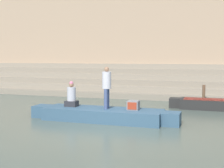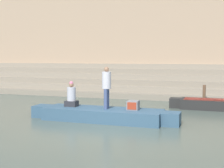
{
  "view_description": "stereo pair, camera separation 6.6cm",
  "coord_description": "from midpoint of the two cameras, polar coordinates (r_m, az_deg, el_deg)",
  "views": [
    {
      "loc": [
        3.48,
        -9.85,
        2.56
      ],
      "look_at": [
        -0.78,
        3.05,
        1.39
      ],
      "focal_mm": 50.0,
      "sensor_mm": 36.0,
      "label": 1
    },
    {
      "loc": [
        3.54,
        -9.83,
        2.56
      ],
      "look_at": [
        -0.78,
        3.05,
        1.39
      ],
      "focal_mm": 50.0,
      "sensor_mm": 36.0,
      "label": 2
    }
  ],
  "objects": [
    {
      "name": "moored_boat_shore",
      "position": [
        16.16,
        19.35,
        -3.56
      ],
      "size": [
        5.07,
        1.17,
        0.49
      ],
      "rotation": [
        0.0,
        0.0,
        0.08
      ],
      "color": "black",
      "rests_on": "ground"
    },
    {
      "name": "mooring_post",
      "position": [
        17.53,
        16.32,
        -1.92
      ],
      "size": [
        0.16,
        0.16,
        1.08
      ],
      "primitive_type": "cylinder",
      "color": "brown",
      "rests_on": "ground"
    },
    {
      "name": "person_rowing",
      "position": [
        13.24,
        -7.56,
        -2.29
      ],
      "size": [
        0.51,
        0.4,
        1.06
      ],
      "rotation": [
        0.0,
        0.0,
        -0.27
      ],
      "color": "#28282D",
      "rests_on": "rowboat_main"
    },
    {
      "name": "person_standing",
      "position": [
        12.45,
        -1.14,
        -0.15
      ],
      "size": [
        0.36,
        0.36,
        1.69
      ],
      "rotation": [
        0.0,
        0.0,
        -0.16
      ],
      "color": "#3D4C75",
      "rests_on": "rowboat_main"
    },
    {
      "name": "ground_plane",
      "position": [
        10.75,
        -1.33,
        -8.86
      ],
      "size": [
        120.0,
        120.0,
        0.0
      ],
      "primitive_type": "plane",
      "color": "#47544C"
    },
    {
      "name": "back_wall",
      "position": [
        23.61,
        9.8,
        8.22
      ],
      "size": [
        34.2,
        1.28,
        7.96
      ],
      "color": "tan",
      "rests_on": "ground"
    },
    {
      "name": "ghat_steps",
      "position": [
        21.43,
        8.79,
        0.0
      ],
      "size": [
        36.0,
        4.56,
        2.08
      ],
      "color": "gray",
      "rests_on": "ground"
    },
    {
      "name": "tv_set",
      "position": [
        12.34,
        3.78,
        -3.89
      ],
      "size": [
        0.44,
        0.44,
        0.36
      ],
      "rotation": [
        0.0,
        0.0,
        0.02
      ],
      "color": "slate",
      "rests_on": "rowboat_main"
    },
    {
      "name": "rowboat_main",
      "position": [
        12.66,
        -1.86,
        -5.55
      ],
      "size": [
        6.18,
        1.53,
        0.49
      ],
      "rotation": [
        0.0,
        0.0,
        -0.03
      ],
      "color": "#33516B",
      "rests_on": "ground"
    }
  ]
}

